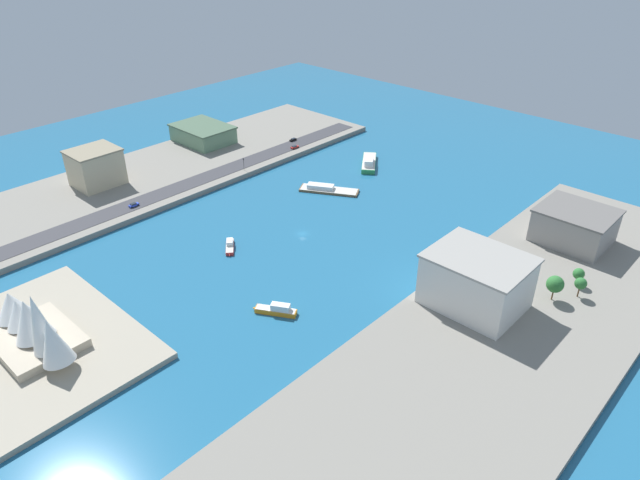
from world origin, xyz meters
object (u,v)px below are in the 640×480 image
hatchback_blue (134,205)px  terminal_long_green (203,134)px  hotel_broad_white (477,281)px  carpark_squat_concrete (574,225)px  tugboat_red (230,246)px  suv_black (293,140)px  water_taxi_orange (277,310)px  pickup_red (295,147)px  opera_landmark (32,325)px  barge_flat_brown (326,189)px  ferry_green_doubledeck (369,162)px  office_block_beige (96,167)px  traffic_light_waterfront (244,162)px

hatchback_blue → terminal_long_green: bearing=-58.9°
hotel_broad_white → carpark_squat_concrete: 66.85m
tugboat_red → suv_black: suv_black is taller
water_taxi_orange → pickup_red: 149.57m
terminal_long_green → suv_black: 52.52m
water_taxi_orange → opera_landmark: bearing=56.7°
barge_flat_brown → hotel_broad_white: 109.18m
tugboat_red → pickup_red: 108.27m
pickup_red → barge_flat_brown: bearing=151.9°
ferry_green_doubledeck → hatchback_blue: bearing=68.6°
terminal_long_green → pickup_red: size_ratio=6.68×
office_block_beige → opera_landmark: opera_landmark is taller
office_block_beige → suv_black: (-28.12, -108.01, -8.15)m
barge_flat_brown → hatchback_blue: hatchback_blue is taller
barge_flat_brown → office_block_beige: (84.72, 74.91, 10.52)m
water_taxi_orange → barge_flat_brown: (53.72, -84.59, -0.47)m
barge_flat_brown → hotel_broad_white: bearing=160.4°
barge_flat_brown → suv_black: (56.59, -33.11, 2.37)m
carpark_squat_concrete → hotel_broad_white: bearing=83.7°
office_block_beige → hotel_broad_white: hotel_broad_white is taller
barge_flat_brown → carpark_squat_concrete: bearing=-164.8°
barge_flat_brown → carpark_squat_concrete: size_ratio=1.02×
traffic_light_waterfront → hatchback_blue: bearing=85.6°
terminal_long_green → traffic_light_waterfront: 50.47m
carpark_squat_concrete → pickup_red: size_ratio=5.64×
office_block_beige → barge_flat_brown: bearing=-138.5°
hatchback_blue → pickup_red: (-2.44, -101.99, -0.06)m
barge_flat_brown → office_block_beige: 113.57m
office_block_beige → terminal_long_green: office_block_beige is taller
tugboat_red → hotel_broad_white: 100.14m
hotel_broad_white → opera_landmark: size_ratio=0.76×
traffic_light_waterfront → hotel_broad_white: bearing=171.5°
carpark_squat_concrete → traffic_light_waterfront: carpark_squat_concrete is taller
hotel_broad_white → carpark_squat_concrete: size_ratio=1.13×
terminal_long_green → traffic_light_waterfront: bearing=167.1°
water_taxi_orange → office_block_beige: office_block_beige is taller
office_block_beige → terminal_long_green: bearing=-82.3°
hotel_broad_white → opera_landmark: 144.46m
water_taxi_orange → suv_black: suv_black is taller
terminal_long_green → opera_landmark: 180.22m
ferry_green_doubledeck → traffic_light_waterfront: size_ratio=3.81×
office_block_beige → carpark_squat_concrete: 220.82m
tugboat_red → office_block_beige: (92.47, 7.28, 10.48)m
water_taxi_orange → hatchback_blue: bearing=-4.4°
opera_landmark → carpark_squat_concrete: bearing=-118.8°
suv_black → opera_landmark: 194.42m
hatchback_blue → opera_landmark: opera_landmark is taller
ferry_green_doubledeck → traffic_light_waterfront: 67.54m
pickup_red → ferry_green_doubledeck: bearing=-162.0°
hotel_broad_white → opera_landmark: bearing=51.1°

